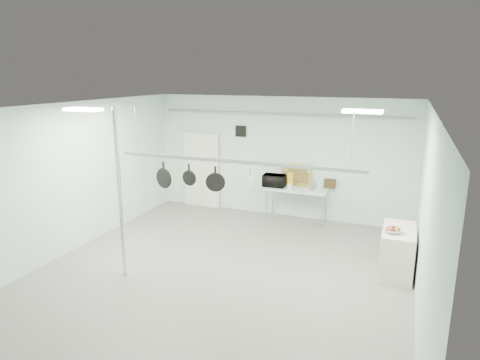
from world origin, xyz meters
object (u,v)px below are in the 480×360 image
at_px(coffee_canister, 290,186).
at_px(skillet_left, 164,175).
at_px(microwave, 274,180).
at_px(side_cabinet, 397,251).
at_px(chrome_pole, 120,195).
at_px(prep_table, 297,191).
at_px(skillet_mid, 189,175).
at_px(skillet_right, 215,179).
at_px(fruit_bowl, 393,231).
at_px(pot_rack, 234,160).

height_order(coffee_canister, skillet_left, skillet_left).
distance_m(microwave, skillet_left, 3.60).
bearing_deg(side_cabinet, chrome_pole, -157.59).
bearing_deg(microwave, prep_table, -178.80).
xyz_separation_m(skillet_mid, skillet_right, (0.56, 0.00, -0.03)).
xyz_separation_m(fruit_bowl, skillet_right, (-3.22, -0.86, 0.90)).
bearing_deg(coffee_canister, microwave, 164.88).
relative_size(prep_table, skillet_mid, 3.74).
bearing_deg(chrome_pole, skillet_mid, 42.99).
distance_m(pot_rack, skillet_right, 0.54).
xyz_separation_m(prep_table, coffee_canister, (-0.14, -0.16, 0.17)).
relative_size(microwave, fruit_bowl, 1.70).
bearing_deg(skillet_mid, pot_rack, 4.69).
distance_m(side_cabinet, coffee_canister, 3.42).
distance_m(microwave, skillet_mid, 3.44).
relative_size(microwave, skillet_mid, 1.32).
relative_size(side_cabinet, skillet_right, 2.44).
distance_m(pot_rack, skillet_mid, 1.00).
bearing_deg(chrome_pole, side_cabinet, 22.41).
bearing_deg(side_cabinet, skillet_mid, -164.19).
bearing_deg(skillet_right, coffee_canister, 61.14).
xyz_separation_m(coffee_canister, skillet_mid, (-1.19, -3.14, 0.87)).
distance_m(pot_rack, fruit_bowl, 3.24).
relative_size(skillet_left, skillet_mid, 1.28).
relative_size(skillet_mid, skillet_right, 0.87).
bearing_deg(microwave, fruit_bowl, 139.44).
bearing_deg(fruit_bowl, skillet_left, -168.77).
bearing_deg(chrome_pole, prep_table, 61.29).
distance_m(side_cabinet, skillet_right, 3.77).
bearing_deg(pot_rack, microwave, 93.47).
xyz_separation_m(fruit_bowl, skillet_mid, (-3.77, -0.86, 0.93)).
height_order(side_cabinet, skillet_right, skillet_right).
xyz_separation_m(chrome_pole, side_cabinet, (4.85, 2.00, -1.15)).
bearing_deg(chrome_pole, fruit_bowl, 20.40).
bearing_deg(prep_table, pot_rack, -96.91).
bearing_deg(coffee_canister, skillet_left, -119.27).
relative_size(chrome_pole, prep_table, 2.00).
height_order(skillet_mid, skillet_right, same).
height_order(chrome_pole, pot_rack, chrome_pole).
relative_size(side_cabinet, coffee_canister, 6.50).
xyz_separation_m(side_cabinet, microwave, (-3.15, 2.16, 0.61)).
height_order(skillet_left, skillet_right, same).
distance_m(chrome_pole, coffee_canister, 4.62).
bearing_deg(skillet_right, prep_table, 59.28).
height_order(coffee_canister, skillet_right, skillet_right).
bearing_deg(pot_rack, side_cabinet, 20.45).
relative_size(side_cabinet, fruit_bowl, 3.62).
bearing_deg(microwave, skillet_mid, 75.05).
bearing_deg(microwave, skillet_left, 65.94).
bearing_deg(coffee_canister, pot_rack, -94.66).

